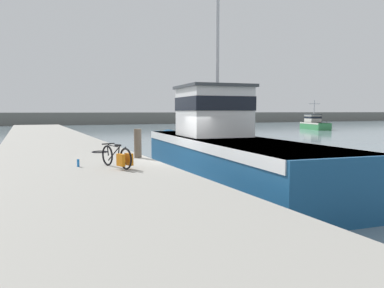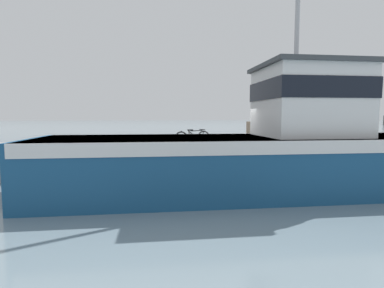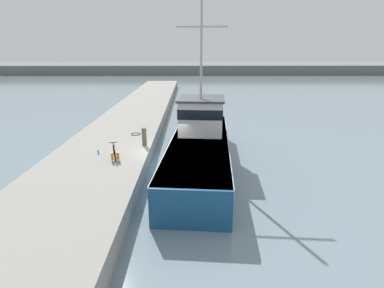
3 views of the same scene
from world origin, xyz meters
name	(u,v)px [view 3 (image 3 of 3)]	position (x,y,z in m)	size (l,w,h in m)	color
ground_plane	(167,165)	(0.00, 0.00, 0.00)	(320.00, 320.00, 0.00)	gray
dock_pier	(103,158)	(-3.68, 0.00, 0.48)	(5.43, 80.00, 0.96)	gray
far_shoreline	(295,70)	(30.00, 67.17, 1.23)	(180.00, 5.00, 2.47)	slate
fishing_boat_main	(200,143)	(1.95, 0.28, 1.27)	(4.19, 15.02, 8.92)	navy
bicycle_touring	(114,153)	(-2.61, -1.50, 1.29)	(0.75, 1.71, 0.73)	black
mooring_post	(144,137)	(-1.36, 0.77, 1.50)	(0.28, 0.28, 1.08)	brown
hose_coil	(136,134)	(-2.33, 3.27, 0.98)	(0.66, 0.66, 0.04)	black
water_bottle_by_bike	(98,152)	(-3.71, -0.68, 1.08)	(0.08, 0.08, 0.24)	blue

